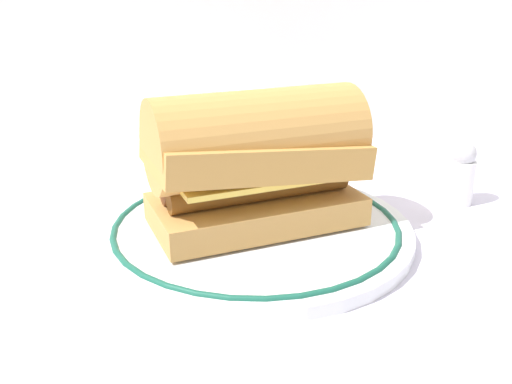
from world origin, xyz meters
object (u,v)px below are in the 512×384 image
object	(u,v)px
drinking_glass	(256,130)
sausage_sandwich	(256,158)
salt_shaker	(461,173)
plate	(256,228)

from	to	relation	value
drinking_glass	sausage_sandwich	bearing A→B (deg)	-93.00
sausage_sandwich	salt_shaker	bearing A→B (deg)	-1.99
salt_shaker	sausage_sandwich	bearing A→B (deg)	-162.34
plate	salt_shaker	bearing A→B (deg)	17.66
drinking_glass	salt_shaker	size ratio (longest dim) A/B	1.34
sausage_sandwich	salt_shaker	distance (m)	0.24
plate	sausage_sandwich	world-z (taller)	sausage_sandwich
plate	drinking_glass	bearing A→B (deg)	87.00
drinking_glass	salt_shaker	distance (m)	0.27
drinking_glass	salt_shaker	bearing A→B (deg)	-38.91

